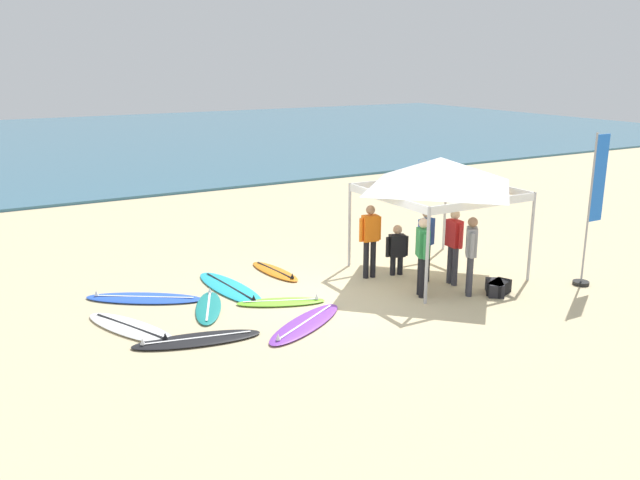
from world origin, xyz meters
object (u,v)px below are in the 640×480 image
object	(u,v)px
surfboard_lime	(281,302)
surfboard_orange	(275,271)
surfboard_cyan	(230,288)
person_green	(422,252)
person_black	(397,248)
banner_flag	(592,216)
surfboard_white	(131,328)
gear_bag_by_pole	(499,288)
surfboard_blue	(144,298)
person_grey	(471,251)
surfboard_purple	(305,324)
canopy_tent	(440,173)
surfboard_black	(197,340)
person_orange	(370,236)
gear_bag_near_tent	(495,288)
person_blue	(426,240)
person_red	(454,242)
surfboard_teal	(208,307)

from	to	relation	value
surfboard_lime	surfboard_orange	distance (m)	2.05
surfboard_lime	surfboard_cyan	xyz separation A→B (m)	(-0.59, 1.35, -0.00)
person_green	person_black	size ratio (longest dim) A/B	1.43
surfboard_cyan	banner_flag	size ratio (longest dim) A/B	0.77
surfboard_white	gear_bag_by_pole	xyz separation A→B (m)	(7.39, -1.99, 0.10)
surfboard_blue	gear_bag_by_pole	size ratio (longest dim) A/B	4.08
person_grey	surfboard_purple	bearing A→B (deg)	176.28
canopy_tent	surfboard_black	size ratio (longest dim) A/B	1.29
surfboard_orange	surfboard_purple	bearing A→B (deg)	-105.93
surfboard_orange	person_orange	size ratio (longest dim) A/B	1.09
surfboard_orange	person_green	world-z (taller)	person_green
surfboard_orange	surfboard_blue	bearing A→B (deg)	-175.57
surfboard_cyan	surfboard_white	bearing A→B (deg)	-154.65
person_green	gear_bag_near_tent	bearing A→B (deg)	-25.49
person_blue	gear_bag_near_tent	world-z (taller)	person_blue
surfboard_purple	gear_bag_near_tent	bearing A→B (deg)	-6.47
surfboard_blue	person_green	distance (m)	5.95
person_red	surfboard_teal	bearing A→B (deg)	166.58
banner_flag	gear_bag_near_tent	world-z (taller)	banner_flag
surfboard_lime	person_red	distance (m)	4.08
surfboard_blue	gear_bag_near_tent	distance (m)	7.49
surfboard_orange	person_red	bearing A→B (deg)	-40.90
surfboard_cyan	gear_bag_by_pole	size ratio (longest dim) A/B	4.38
surfboard_lime	surfboard_white	bearing A→B (deg)	176.67
surfboard_orange	person_black	distance (m)	2.93
person_red	person_orange	world-z (taller)	same
surfboard_lime	surfboard_blue	xyz separation A→B (m)	(-2.42, 1.64, -0.00)
surfboard_purple	person_red	world-z (taller)	person_red
banner_flag	surfboard_orange	bearing A→B (deg)	143.86
gear_bag_near_tent	surfboard_blue	bearing A→B (deg)	152.95
surfboard_teal	gear_bag_by_pole	size ratio (longest dim) A/B	3.21
gear_bag_by_pole	surfboard_black	bearing A→B (deg)	172.43
surfboard_purple	banner_flag	bearing A→B (deg)	-8.72
person_blue	surfboard_purple	bearing A→B (deg)	-166.20
person_blue	person_black	size ratio (longest dim) A/B	1.43
canopy_tent	surfboard_purple	size ratio (longest dim) A/B	1.33
surfboard_lime	surfboard_white	xyz separation A→B (m)	(-3.06, 0.18, -0.00)
surfboard_black	surfboard_lime	xyz separation A→B (m)	(2.17, 0.94, 0.00)
person_orange	surfboard_purple	bearing A→B (deg)	-146.29
person_red	surfboard_white	bearing A→B (deg)	171.99
banner_flag	surfboard_white	bearing A→B (deg)	165.57
person_green	banner_flag	distance (m)	3.93
surfboard_cyan	surfboard_blue	world-z (taller)	same
surfboard_orange	surfboard_teal	distance (m)	2.62
surfboard_cyan	surfboard_teal	distance (m)	1.21
surfboard_orange	person_red	world-z (taller)	person_red
surfboard_blue	banner_flag	distance (m)	9.85
surfboard_lime	person_green	bearing A→B (deg)	-20.85
surfboard_cyan	person_orange	distance (m)	3.37
person_orange	gear_bag_near_tent	distance (m)	2.97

